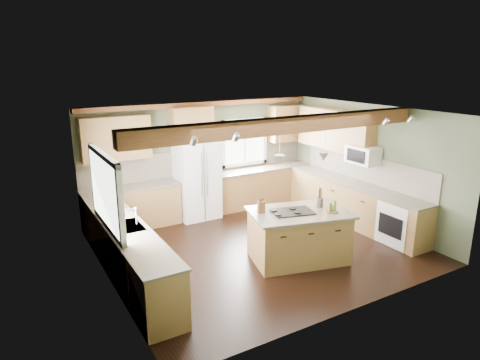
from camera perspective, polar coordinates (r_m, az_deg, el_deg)
floor at (r=8.37m, az=2.45°, el=-8.93°), size 5.60×5.60×0.00m
ceiling at (r=7.66m, az=2.67°, el=9.05°), size 5.60×5.60×0.00m
wall_back at (r=10.04m, az=-5.19°, el=3.07°), size 5.60×0.00×5.60m
wall_left at (r=6.88m, az=-17.51°, el=-3.57°), size 0.00×5.00×5.00m
wall_right at (r=9.68m, az=16.65°, el=1.98°), size 0.00×5.00×5.00m
ceiling_beam at (r=7.02m, az=6.23°, el=7.30°), size 5.55×0.26×0.26m
soffit_trim at (r=9.76m, az=-5.11°, el=10.08°), size 5.55×0.20×0.10m
backsplash_back at (r=10.05m, az=-5.14°, el=2.55°), size 5.58×0.03×0.58m
backsplash_right at (r=9.72m, az=16.34°, el=1.52°), size 0.03×3.70×0.58m
base_cab_back_left at (r=9.41m, az=-14.19°, el=-3.68°), size 2.02×0.60×0.88m
counter_back_left at (r=9.27m, az=-14.38°, el=-1.00°), size 2.06×0.64×0.04m
base_cab_back_right at (r=10.71m, az=2.85°, el=-0.84°), size 2.62×0.60×0.88m
counter_back_right at (r=10.59m, az=2.88°, el=1.55°), size 2.66×0.64×0.04m
base_cab_left at (r=7.31m, az=-14.73°, el=-9.49°), size 0.60×3.70×0.88m
counter_left at (r=7.13m, az=-14.98°, el=-6.13°), size 0.64×3.74×0.04m
base_cab_right at (r=9.73m, az=14.83°, el=-3.08°), size 0.60×3.70×0.88m
counter_right at (r=9.60m, az=15.02°, el=-0.47°), size 0.64×3.74×0.04m
upper_cab_back_left at (r=9.10m, az=-16.26°, el=5.36°), size 1.40×0.35×0.90m
upper_cab_over_fridge at (r=9.61m, az=-6.49°, el=7.62°), size 0.96×0.35×0.70m
upper_cab_right at (r=10.06m, az=12.53°, el=6.55°), size 0.35×2.20×0.90m
upper_cab_back_corner at (r=10.94m, az=6.19°, el=7.54°), size 0.90×0.35×0.90m
window_left at (r=6.86m, az=-17.61°, el=-1.45°), size 0.04×1.60×1.05m
window_back at (r=10.50m, az=0.53°, el=5.08°), size 1.10×0.04×1.00m
sink at (r=7.13m, az=-14.99°, el=-6.10°), size 0.50×0.65×0.03m
faucet at (r=7.12m, az=-13.67°, el=-4.77°), size 0.02×0.02×0.28m
dishwasher at (r=6.20m, az=-11.21°, el=-14.16°), size 0.60×0.60×0.84m
oven at (r=8.92m, az=20.66°, el=-5.39°), size 0.60×0.72×0.84m
microwave at (r=9.43m, az=16.07°, el=3.24°), size 0.40×0.70×0.38m
pendant_left at (r=7.18m, az=5.27°, el=2.72°), size 0.18×0.18×0.16m
pendant_right at (r=7.51m, az=11.07°, el=3.06°), size 0.18×0.18×0.16m
refrigerator at (r=9.68m, az=-5.77°, el=0.14°), size 0.90×0.74×1.80m
island at (r=7.78m, az=7.82°, el=-7.50°), size 1.82×1.36×0.88m
island_top at (r=7.61m, az=7.95°, el=-4.32°), size 1.95×1.49×0.04m
cooktop at (r=7.55m, az=7.01°, el=-4.21°), size 0.80×0.63×0.02m
knife_block at (r=7.45m, az=2.85°, el=-3.62°), size 0.15×0.12×0.21m
utensil_crock at (r=7.89m, az=10.61°, el=-2.95°), size 0.16×0.16×0.16m
bottle_tray at (r=7.64m, az=12.26°, el=-3.49°), size 0.27×0.27×0.20m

